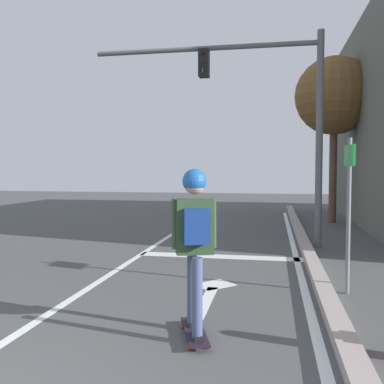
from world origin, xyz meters
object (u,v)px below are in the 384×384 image
street_sign_post (349,192)px  traffic_signal_mast (262,97)px  skater (195,228)px  roadside_tree (334,97)px  skateboard (195,332)px

street_sign_post → traffic_signal_mast: bearing=109.7°
skater → traffic_signal_mast: bearing=84.8°
skater → street_sign_post: (1.86, 2.02, 0.29)m
skater → street_sign_post: size_ratio=0.77×
roadside_tree → skateboard: bearing=-104.7°
street_sign_post → roadside_tree: bearing=84.0°
skater → street_sign_post: 2.76m
skateboard → roadside_tree: roadside_tree is taller
traffic_signal_mast → roadside_tree: 5.31m
skateboard → traffic_signal_mast: (0.53, 5.74, 3.40)m
traffic_signal_mast → street_sign_post: 4.45m
skateboard → roadside_tree: bearing=75.3°
skater → roadside_tree: (2.76, 10.52, 3.02)m
skateboard → roadside_tree: size_ratio=0.16×
skateboard → roadside_tree: 11.62m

